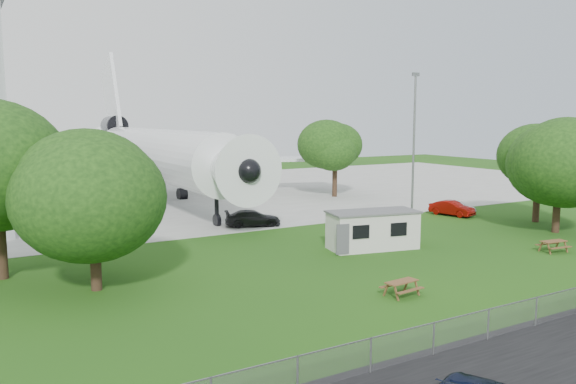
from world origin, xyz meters
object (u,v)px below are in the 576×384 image
picnic_west (401,296)px  picnic_east (553,252)px  site_cabin (373,230)px  airliner (154,152)px

picnic_west → picnic_east: 15.30m
site_cabin → picnic_east: size_ratio=3.87×
picnic_west → picnic_east: (15.16, 2.06, 0.00)m
site_cabin → picnic_west: site_cabin is taller
picnic_east → picnic_west: bearing=-164.3°
airliner → picnic_east: airliner is taller
picnic_west → site_cabin: bearing=53.6°
picnic_west → picnic_east: size_ratio=1.00×
airliner → site_cabin: 31.15m
airliner → picnic_west: size_ratio=26.52×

